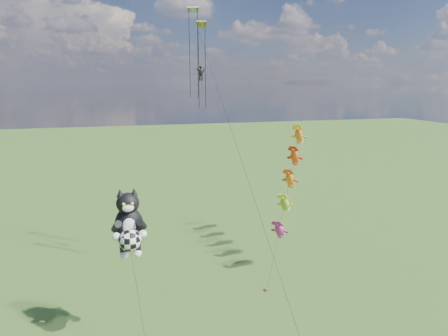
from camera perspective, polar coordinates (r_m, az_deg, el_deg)
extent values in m
plane|color=#1F4210|center=(34.11, -8.36, -21.74)|extent=(300.00, 300.00, 0.00)
cylinder|color=black|center=(29.29, -12.79, -19.35)|extent=(0.81, 2.65, 7.38)
ellipsoid|color=black|center=(28.38, -14.25, -8.69)|extent=(2.49, 2.22, 3.08)
ellipsoid|color=black|center=(27.68, -14.45, -5.24)|extent=(1.96, 1.85, 1.56)
cone|color=black|center=(27.45, -15.55, -3.67)|extent=(0.66, 0.66, 0.58)
cone|color=black|center=(27.45, -13.54, -3.55)|extent=(0.66, 0.66, 0.58)
ellipsoid|color=white|center=(27.13, -14.41, -5.93)|extent=(0.88, 0.60, 0.56)
ellipsoid|color=white|center=(27.60, -14.25, -8.67)|extent=(1.02, 0.60, 1.27)
sphere|color=gold|center=(26.97, -15.06, -5.37)|extent=(0.23, 0.23, 0.23)
sphere|color=gold|center=(26.97, -13.83, -5.30)|extent=(0.23, 0.23, 0.23)
sphere|color=white|center=(27.54, -16.11, -10.02)|extent=(0.58, 0.58, 0.58)
sphere|color=white|center=(27.54, -12.25, -9.80)|extent=(0.58, 0.58, 0.58)
sphere|color=white|center=(29.06, -14.99, -12.65)|extent=(0.62, 0.62, 0.62)
sphere|color=white|center=(29.06, -13.05, -12.54)|extent=(0.62, 0.62, 0.62)
sphere|color=white|center=(27.36, -14.14, -10.61)|extent=(1.58, 1.58, 1.58)
cube|color=brown|center=(37.58, 6.59, -17.93)|extent=(0.40, 0.30, 0.22)
cylinder|color=black|center=(41.63, 9.69, -3.24)|extent=(9.46, 12.73, 15.50)
ellipsoid|color=#D83393|center=(39.51, 8.44, -9.31)|extent=(2.18, 2.51, 2.45)
ellipsoid|color=green|center=(40.80, 9.25, -5.38)|extent=(2.18, 2.51, 2.45)
ellipsoid|color=orange|center=(42.28, 10.00, -1.70)|extent=(2.18, 2.51, 2.45)
ellipsoid|color=orange|center=(43.93, 10.69, 1.72)|extent=(2.18, 2.51, 2.45)
ellipsoid|color=red|center=(45.73, 11.34, 4.88)|extent=(2.18, 2.51, 2.45)
cylinder|color=black|center=(31.81, 2.61, 1.36)|extent=(4.77, 16.43, 25.64)
cube|color=green|center=(35.85, -3.44, 21.04)|extent=(0.95, 0.64, 0.55)
cylinder|color=black|center=(35.44, -3.86, 14.93)|extent=(0.08, 0.08, 7.63)
cylinder|color=black|center=(35.57, -2.85, 14.94)|extent=(0.08, 0.08, 7.63)
cube|color=#2B7BDB|center=(39.16, -4.73, 22.94)|extent=(1.21, 0.64, 0.51)
cylinder|color=black|center=(38.57, -5.23, 16.68)|extent=(0.08, 0.08, 8.56)
cylinder|color=black|center=(38.72, -4.00, 16.69)|extent=(0.08, 0.08, 8.56)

